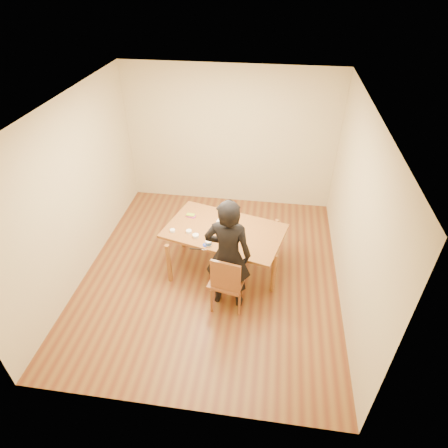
# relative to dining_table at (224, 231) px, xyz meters

# --- Properties ---
(room_shell) EXTENTS (4.00, 4.50, 2.70)m
(room_shell) POSITION_rel_dining_table_xyz_m (-0.19, 0.16, 0.62)
(room_shell) COLOR brown
(room_shell) RESTS_ON ground
(dining_table) EXTENTS (1.98, 1.46, 0.04)m
(dining_table) POSITION_rel_dining_table_xyz_m (0.00, 0.00, 0.00)
(dining_table) COLOR brown
(dining_table) RESTS_ON floor
(dining_chair) EXTENTS (0.54, 0.54, 0.04)m
(dining_chair) POSITION_rel_dining_table_xyz_m (0.15, -0.78, -0.28)
(dining_chair) COLOR brown
(dining_chair) RESTS_ON floor
(cake_plate) EXTENTS (0.27, 0.27, 0.02)m
(cake_plate) POSITION_rel_dining_table_xyz_m (-0.02, 0.07, 0.03)
(cake_plate) COLOR red
(cake_plate) RESTS_ON dining_table
(cake) EXTENTS (0.23, 0.23, 0.07)m
(cake) POSITION_rel_dining_table_xyz_m (-0.02, 0.07, 0.08)
(cake) COLOR white
(cake) RESTS_ON cake_plate
(frosting_dome) EXTENTS (0.23, 0.23, 0.03)m
(frosting_dome) POSITION_rel_dining_table_xyz_m (-0.02, 0.07, 0.13)
(frosting_dome) COLOR white
(frosting_dome) RESTS_ON cake
(frosting_tub) EXTENTS (0.09, 0.09, 0.08)m
(frosting_tub) POSITION_rel_dining_table_xyz_m (-0.18, -0.40, 0.06)
(frosting_tub) COLOR white
(frosting_tub) RESTS_ON dining_table
(frosting_lid) EXTENTS (0.09, 0.09, 0.01)m
(frosting_lid) POSITION_rel_dining_table_xyz_m (-0.22, -0.40, 0.03)
(frosting_lid) COLOR #1B2FB0
(frosting_lid) RESTS_ON dining_table
(frosting_dollop) EXTENTS (0.04, 0.04, 0.02)m
(frosting_dollop) POSITION_rel_dining_table_xyz_m (-0.22, -0.40, 0.04)
(frosting_dollop) COLOR white
(frosting_dollop) RESTS_ON frosting_lid
(ramekin_green) EXTENTS (0.09, 0.09, 0.04)m
(ramekin_green) POSITION_rel_dining_table_xyz_m (-0.40, -0.24, 0.04)
(ramekin_green) COLOR white
(ramekin_green) RESTS_ON dining_table
(ramekin_yellow) EXTENTS (0.09, 0.09, 0.04)m
(ramekin_yellow) POSITION_rel_dining_table_xyz_m (-0.53, -0.14, 0.04)
(ramekin_yellow) COLOR white
(ramekin_yellow) RESTS_ON dining_table
(ramekin_multi) EXTENTS (0.08, 0.08, 0.04)m
(ramekin_multi) POSITION_rel_dining_table_xyz_m (-0.78, -0.15, 0.04)
(ramekin_multi) COLOR white
(ramekin_multi) RESTS_ON dining_table
(candy_box_pink) EXTENTS (0.16, 0.10, 0.02)m
(candy_box_pink) POSITION_rel_dining_table_xyz_m (-0.58, 0.27, 0.03)
(candy_box_pink) COLOR #D43292
(candy_box_pink) RESTS_ON dining_table
(candy_box_green) EXTENTS (0.14, 0.08, 0.02)m
(candy_box_green) POSITION_rel_dining_table_xyz_m (-0.59, 0.28, 0.05)
(candy_box_green) COLOR #4DB922
(candy_box_green) RESTS_ON candy_box_pink
(spatula) EXTENTS (0.18, 0.03, 0.01)m
(spatula) POSITION_rel_dining_table_xyz_m (-0.34, -0.51, 0.03)
(spatula) COLOR black
(spatula) RESTS_ON dining_table
(person) EXTENTS (0.66, 0.46, 1.76)m
(person) POSITION_rel_dining_table_xyz_m (0.15, -0.73, 0.15)
(person) COLOR black
(person) RESTS_ON floor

